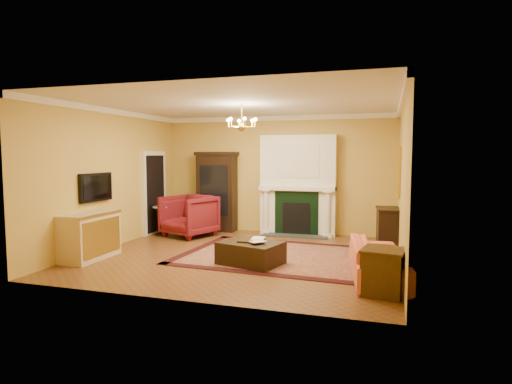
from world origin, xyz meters
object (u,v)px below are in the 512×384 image
at_px(pedestal_table, 161,218).
at_px(commode, 90,236).
at_px(china_cabinet, 217,193).
at_px(end_table, 383,273).
at_px(console_table, 388,229).
at_px(coral_sofa, 378,254).
at_px(wingback_armchair, 189,214).
at_px(leather_ottoman, 251,253).

relative_size(pedestal_table, commode, 0.60).
distance_m(china_cabinet, commode, 3.83).
relative_size(end_table, console_table, 0.75).
height_order(coral_sofa, console_table, console_table).
relative_size(commode, end_table, 1.90).
bearing_deg(pedestal_table, coral_sofa, -23.66).
bearing_deg(console_table, commode, -159.73).
relative_size(wingback_armchair, commode, 0.93).
xyz_separation_m(console_table, leather_ottoman, (-2.40, -2.12, -0.21)).
height_order(china_cabinet, end_table, china_cabinet).
relative_size(coral_sofa, leather_ottoman, 1.89).
distance_m(pedestal_table, commode, 2.59).
height_order(wingback_armchair, console_table, wingback_armchair).
height_order(coral_sofa, end_table, coral_sofa).
xyz_separation_m(wingback_armchair, console_table, (4.69, -0.03, -0.13)).
xyz_separation_m(wingback_armchair, leather_ottoman, (2.29, -2.15, -0.34)).
xyz_separation_m(china_cabinet, coral_sofa, (4.18, -3.32, -0.60)).
bearing_deg(coral_sofa, pedestal_table, 58.67).
xyz_separation_m(pedestal_table, console_table, (5.43, 0.03, 0.00)).
distance_m(wingback_armchair, leather_ottoman, 3.16).
bearing_deg(china_cabinet, leather_ottoman, -58.93).
distance_m(china_cabinet, leather_ottoman, 3.73).
bearing_deg(china_cabinet, wingback_armchair, -111.85).
xyz_separation_m(china_cabinet, leather_ottoman, (1.93, -3.10, -0.78)).
bearing_deg(pedestal_table, leather_ottoman, -34.56).
bearing_deg(coral_sofa, console_table, -11.42).
xyz_separation_m(commode, console_table, (5.51, 2.63, -0.03)).
relative_size(china_cabinet, commode, 1.65).
bearing_deg(end_table, coral_sofa, 96.45).
distance_m(pedestal_table, coral_sofa, 5.76).
height_order(commode, end_table, commode).
bearing_deg(pedestal_table, wingback_armchair, 5.30).
distance_m(commode, console_table, 6.10).
height_order(china_cabinet, pedestal_table, china_cabinet).
bearing_deg(pedestal_table, china_cabinet, 42.80).
bearing_deg(console_table, coral_sofa, -98.97).
xyz_separation_m(wingback_armchair, commode, (-0.82, -2.66, -0.11)).
bearing_deg(end_table, china_cabinet, 135.79).
height_order(wingback_armchair, coral_sofa, wingback_armchair).
xyz_separation_m(commode, end_table, (5.45, -0.55, -0.13)).
height_order(china_cabinet, leather_ottoman, china_cabinet).
bearing_deg(pedestal_table, commode, -91.84).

